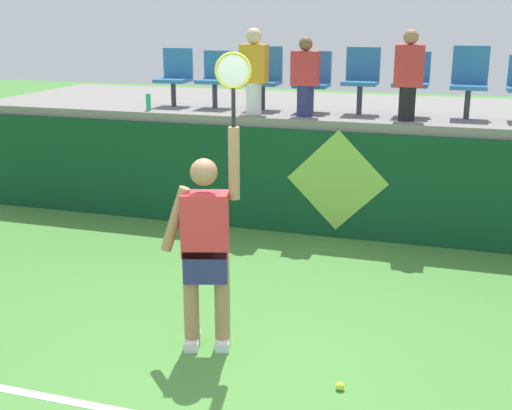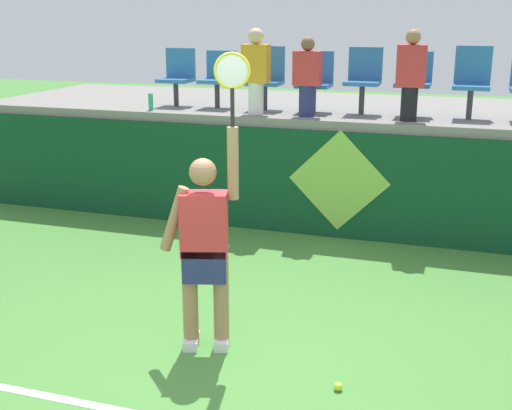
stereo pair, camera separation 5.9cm
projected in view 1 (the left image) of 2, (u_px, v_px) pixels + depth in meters
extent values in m
plane|color=#478438|center=(226.00, 370.00, 5.29)|extent=(40.00, 40.00, 0.00)
cube|color=#0F4223|center=(322.00, 183.00, 8.39)|extent=(10.45, 0.20, 1.35)
cube|color=gray|center=(344.00, 110.00, 9.52)|extent=(10.45, 3.00, 0.12)
cube|color=white|center=(192.00, 341.00, 5.66)|extent=(0.19, 0.28, 0.08)
cube|color=white|center=(223.00, 342.00, 5.66)|extent=(0.19, 0.28, 0.08)
cylinder|color=#A87A56|center=(191.00, 301.00, 5.56)|extent=(0.13, 0.13, 0.83)
cylinder|color=#A87A56|center=(222.00, 301.00, 5.56)|extent=(0.13, 0.13, 0.83)
cube|color=navy|center=(206.00, 264.00, 5.47)|extent=(0.41, 0.31, 0.28)
cube|color=red|center=(205.00, 224.00, 5.37)|extent=(0.43, 0.32, 0.53)
sphere|color=#A87A56|center=(204.00, 172.00, 5.25)|extent=(0.22, 0.22, 0.22)
cylinder|color=#A87A56|center=(175.00, 219.00, 5.36)|extent=(0.27, 0.16, 0.55)
cylinder|color=#A87A56|center=(234.00, 164.00, 5.23)|extent=(0.09, 0.09, 0.58)
cylinder|color=black|center=(233.00, 108.00, 5.11)|extent=(0.03, 0.03, 0.30)
torus|color=gold|center=(233.00, 71.00, 5.03)|extent=(0.28, 0.10, 0.28)
ellipsoid|color=silver|center=(233.00, 71.00, 5.03)|extent=(0.23, 0.08, 0.24)
sphere|color=#D1E533|center=(340.00, 386.00, 5.00)|extent=(0.07, 0.07, 0.07)
cylinder|color=#26B272|center=(148.00, 102.00, 8.98)|extent=(0.07, 0.07, 0.22)
cylinder|color=#38383D|center=(174.00, 94.00, 9.37)|extent=(0.07, 0.07, 0.34)
cube|color=#2D70B2|center=(173.00, 80.00, 9.32)|extent=(0.44, 0.42, 0.05)
cube|color=#2D70B2|center=(178.00, 63.00, 9.43)|extent=(0.44, 0.04, 0.41)
cylinder|color=#38383D|center=(215.00, 96.00, 9.19)|extent=(0.07, 0.07, 0.34)
cube|color=#2D70B2|center=(215.00, 81.00, 9.14)|extent=(0.44, 0.42, 0.05)
cube|color=#2D70B2|center=(219.00, 64.00, 9.25)|extent=(0.44, 0.04, 0.38)
cylinder|color=#38383D|center=(263.00, 98.00, 8.99)|extent=(0.07, 0.07, 0.34)
cube|color=#2D70B2|center=(263.00, 83.00, 8.94)|extent=(0.44, 0.42, 0.05)
cube|color=#2D70B2|center=(267.00, 63.00, 9.04)|extent=(0.44, 0.04, 0.45)
cylinder|color=#38383D|center=(311.00, 100.00, 8.80)|extent=(0.07, 0.07, 0.33)
cube|color=#2D70B2|center=(311.00, 85.00, 8.75)|extent=(0.44, 0.42, 0.05)
cube|color=#2D70B2|center=(315.00, 67.00, 8.86)|extent=(0.44, 0.04, 0.41)
cylinder|color=#38383D|center=(359.00, 100.00, 8.61)|extent=(0.07, 0.07, 0.38)
cube|color=#2D70B2|center=(360.00, 83.00, 8.55)|extent=(0.44, 0.42, 0.05)
cube|color=#2D70B2|center=(363.00, 63.00, 8.66)|extent=(0.44, 0.04, 0.42)
cylinder|color=#38383D|center=(409.00, 101.00, 8.43)|extent=(0.07, 0.07, 0.38)
cube|color=#2D70B2|center=(410.00, 84.00, 8.37)|extent=(0.44, 0.42, 0.05)
cube|color=#2D70B2|center=(413.00, 66.00, 8.48)|extent=(0.44, 0.04, 0.37)
cylinder|color=#38383D|center=(467.00, 104.00, 8.23)|extent=(0.07, 0.07, 0.37)
cube|color=#2D70B2|center=(469.00, 87.00, 8.17)|extent=(0.44, 0.42, 0.05)
cube|color=#2D70B2|center=(471.00, 65.00, 8.27)|extent=(0.44, 0.04, 0.46)
cylinder|color=black|center=(407.00, 104.00, 8.10)|extent=(0.20, 0.20, 0.41)
cube|color=red|center=(409.00, 66.00, 7.97)|extent=(0.34, 0.20, 0.50)
sphere|color=#A87A56|center=(411.00, 37.00, 7.88)|extent=(0.18, 0.18, 0.18)
cylinder|color=navy|center=(305.00, 101.00, 8.45)|extent=(0.20, 0.20, 0.39)
cube|color=red|center=(305.00, 68.00, 8.34)|extent=(0.34, 0.20, 0.42)
sphere|color=brown|center=(306.00, 44.00, 8.26)|extent=(0.17, 0.17, 0.17)
cylinder|color=white|center=(254.00, 98.00, 8.62)|extent=(0.20, 0.20, 0.41)
cube|color=orange|center=(254.00, 64.00, 8.50)|extent=(0.34, 0.20, 0.48)
sphere|color=beige|center=(254.00, 36.00, 8.41)|extent=(0.20, 0.20, 0.20)
cube|color=#0F4223|center=(335.00, 237.00, 8.42)|extent=(0.90, 0.01, 0.00)
plane|color=#8CC64C|center=(337.00, 181.00, 8.21)|extent=(1.27, 0.00, 1.27)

